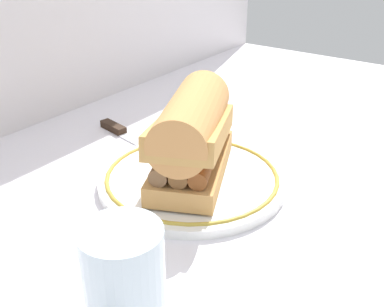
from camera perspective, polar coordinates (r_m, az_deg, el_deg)
The scene contains 5 objects.
ground_plane at distance 0.61m, azimuth 0.61°, elevation -4.90°, with size 1.50×1.50×0.00m, color silver.
plate at distance 0.62m, azimuth 0.00°, elevation -3.05°, with size 0.25×0.25×0.01m.
sausage_sandwich at distance 0.59m, azimuth 0.00°, elevation 2.35°, with size 0.21×0.15×0.11m.
drinking_glass at distance 0.40m, azimuth -8.18°, elevation -16.28°, with size 0.07×0.07×0.11m.
butter_knife at distance 0.77m, azimuth -8.06°, elevation 2.32°, with size 0.05×0.16×0.01m.
Camera 1 is at (-0.42, -0.30, 0.32)m, focal length 43.66 mm.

